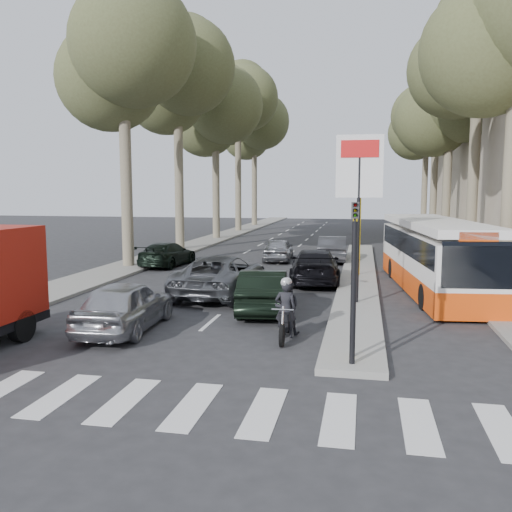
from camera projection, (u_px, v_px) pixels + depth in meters
The scene contains 24 objects.
ground at pixel (223, 343), 13.69m from camera, with size 120.00×120.00×0.00m, color #28282B.
sidewalk_right at pixel (442, 247), 36.34m from camera, with size 3.20×70.00×0.12m, color gray.
median_left at pixel (215, 238), 42.49m from camera, with size 2.40×64.00×0.12m, color gray.
traffic_island at pixel (358, 276), 23.75m from camera, with size 1.50×26.00×0.16m, color gray.
billboard at pixel (359, 194), 17.47m from camera, with size 1.50×12.10×5.60m.
traffic_light_island at pixel (354, 256), 11.29m from camera, with size 0.16×0.41×3.60m.
tree_l_a at pixel (126, 52), 25.74m from camera, with size 7.40×7.20×14.10m.
tree_l_b at pixel (180, 72), 33.46m from camera, with size 7.40×7.20×14.88m.
tree_l_c at pixel (217, 108), 41.34m from camera, with size 7.40×7.20×13.71m.
tree_l_d at pixel (240, 102), 48.93m from camera, with size 7.40×7.20×15.66m.
tree_l_e at pixel (256, 124), 56.87m from camera, with size 7.40×7.20×14.49m.
tree_r_b at pixel (482, 43), 28.13m from camera, with size 7.40×7.20×15.27m.
tree_r_c at pixel (452, 102), 36.17m from camera, with size 7.40×7.20×13.32m.
tree_r_d at pixel (439, 100), 43.77m from camera, with size 7.40×7.20×14.88m.
tree_r_e at pixel (428, 121), 51.62m from camera, with size 7.40×7.20×14.10m.
silver_hatchback at pixel (125, 305), 14.82m from camera, with size 1.67×4.15×1.41m, color #AAABB2.
dark_hatchback at pixel (264, 291), 17.16m from camera, with size 1.43×4.09×1.35m, color black.
queue_car_a at pixel (221, 275), 19.76m from camera, with size 2.47×5.36×1.49m, color #53555B.
queue_car_b at pixel (315, 266), 22.43m from camera, with size 1.98×4.86×1.41m, color black.
queue_car_c at pixel (278, 250), 29.37m from camera, with size 1.48×3.67×1.25m, color gray.
queue_car_d at pixel (333, 249), 29.23m from camera, with size 1.45×4.16×1.37m, color #45464B.
queue_car_e at pixel (167, 254), 27.40m from camera, with size 1.71×4.20×1.22m, color black.
city_bus at pixel (434, 254), 20.50m from camera, with size 3.37×10.60×2.75m.
motorcycle at pixel (286, 310), 14.12m from camera, with size 0.69×1.91×1.62m.
Camera 1 is at (3.43, -12.89, 3.85)m, focal length 38.00 mm.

